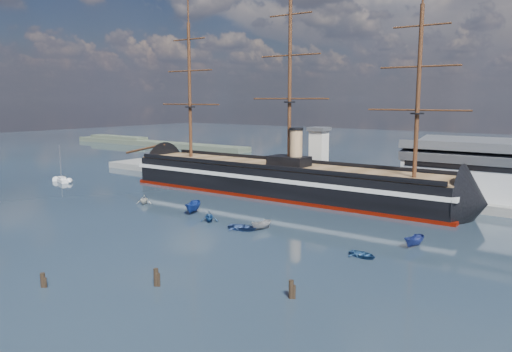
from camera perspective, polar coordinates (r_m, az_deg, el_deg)
The scene contains 16 objects.
ground at distance 112.83m, azimuth -2.50°, elevation -3.76°, with size 600.00×600.00×0.00m, color #1A232C.
quay at distance 137.55m, azimuth 10.25°, elevation -1.62°, with size 180.00×18.00×2.00m, color slate.
quay_tower at distance 136.73m, azimuth 7.17°, elevation 2.52°, with size 5.00×5.00×15.00m.
shoreline at distance 276.78m, azimuth -12.74°, elevation 3.78°, with size 120.00×10.00×4.00m.
warship at distance 129.07m, azimuth 2.37°, elevation -0.34°, with size 112.96×17.14×53.94m.
sailboat at distance 159.56m, azimuth -21.27°, elevation -0.39°, with size 7.26×4.14×11.16m.
motorboat_a at distance 109.49m, azimuth -7.19°, elevation -4.21°, with size 7.68×2.82×3.07m, color navy.
motorboat_b at distance 94.71m, azimuth -1.53°, elevation -6.20°, with size 3.60×1.44×1.68m, color navy.
motorboat_c at distance 94.97m, azimuth 0.63°, elevation -6.16°, with size 5.42×1.99×2.17m, color gray.
motorboat_d at distance 120.79m, azimuth -12.66°, elevation -3.13°, with size 6.47×2.80×2.37m, color beige.
motorboat_e at distance 80.69m, azimuth 12.08°, elevation -9.08°, with size 2.85×1.14×1.33m, color navy.
motorboat_f at distance 88.31m, azimuth 17.60°, elevation -7.73°, with size 5.88×2.16×2.35m, color navy.
motorboat_g at distance 101.60m, azimuth -5.37°, elevation -5.20°, with size 6.48×2.81×2.38m, color navy.
piling_near_mid at distance 72.81m, azimuth -23.14°, elevation -11.59°, with size 0.64×0.64×2.63m, color black.
piling_near_right at distance 68.86m, azimuth -11.32°, elevation -12.21°, with size 0.64×0.64×3.11m, color black.
piling_far_right at distance 63.91m, azimuth 4.03°, elevation -13.75°, with size 0.64×0.64×3.04m, color black.
Camera 1 is at (69.07, -45.79, 24.45)m, focal length 35.00 mm.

